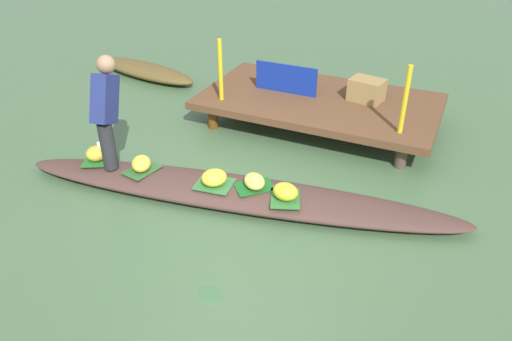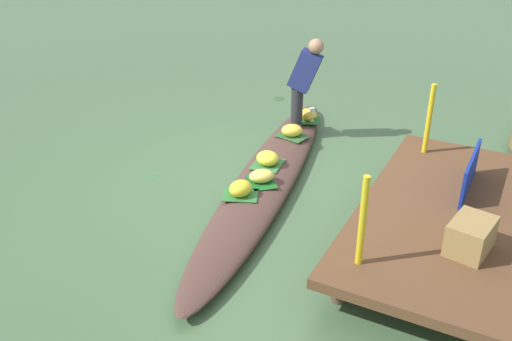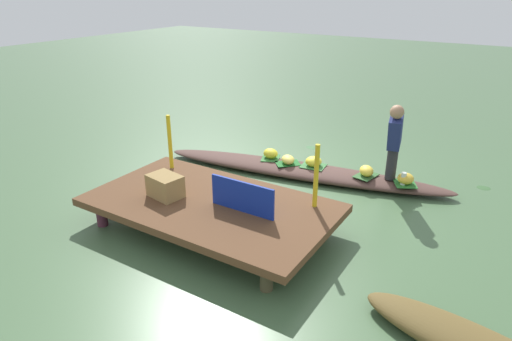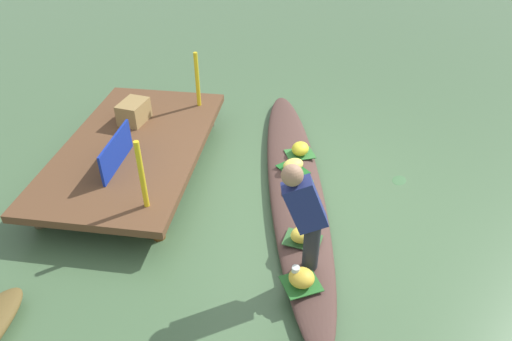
{
  "view_description": "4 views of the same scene",
  "coord_description": "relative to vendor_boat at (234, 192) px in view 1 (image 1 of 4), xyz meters",
  "views": [
    {
      "loc": [
        2.04,
        -3.9,
        3.03
      ],
      "look_at": [
        0.17,
        0.19,
        0.31
      ],
      "focal_mm": 34.48,
      "sensor_mm": 36.0,
      "label": 1
    },
    {
      "loc": [
        5.31,
        2.62,
        3.35
      ],
      "look_at": [
        0.47,
        0.11,
        0.47
      ],
      "focal_mm": 40.49,
      "sensor_mm": 36.0,
      "label": 2
    },
    {
      "loc": [
        -3.03,
        6.25,
        3.03
      ],
      "look_at": [
        0.45,
        0.69,
        0.24
      ],
      "focal_mm": 31.36,
      "sensor_mm": 36.0,
      "label": 3
    },
    {
      "loc": [
        -4.78,
        -0.19,
        3.72
      ],
      "look_at": [
        -0.07,
        0.49,
        0.33
      ],
      "focal_mm": 33.08,
      "sensor_mm": 36.0,
      "label": 4
    }
  ],
  "objects": [
    {
      "name": "railing_post_west",
      "position": [
        -0.98,
        1.58,
        0.71
      ],
      "size": [
        0.06,
        0.06,
        0.83
      ],
      "primitive_type": "cylinder",
      "color": "gold",
      "rests_on": "dock_platform"
    },
    {
      "name": "leaf_mat_0",
      "position": [
        -0.2,
        -0.08,
        0.1
      ],
      "size": [
        0.42,
        0.38,
        0.01
      ],
      "primitive_type": "cube",
      "rotation": [
        0.0,
        0.0,
        0.12
      ],
      "color": "#357239",
      "rests_on": "vendor_boat"
    },
    {
      "name": "banana_bunch_3",
      "position": [
        0.21,
        0.05,
        0.17
      ],
      "size": [
        0.35,
        0.35,
        0.14
      ],
      "primitive_type": "ellipsoid",
      "rotation": [
        0.0,
        0.0,
        2.31
      ],
      "color": "#F0D458",
      "rests_on": "vendor_boat"
    },
    {
      "name": "banana_bunch_0",
      "position": [
        -0.2,
        -0.08,
        0.18
      ],
      "size": [
        0.35,
        0.36,
        0.16
      ],
      "primitive_type": "ellipsoid",
      "rotation": [
        0.0,
        0.0,
        4.27
      ],
      "color": "yellow",
      "rests_on": "vendor_boat"
    },
    {
      "name": "leaf_mat_4",
      "position": [
        -1.68,
        -0.18,
        0.1
      ],
      "size": [
        0.44,
        0.45,
        0.01
      ],
      "primitive_type": "cube",
      "rotation": [
        0.0,
        0.0,
        2.05
      ],
      "color": "#276A29",
      "rests_on": "vendor_boat"
    },
    {
      "name": "vendor_boat",
      "position": [
        0.0,
        0.0,
        0.0
      ],
      "size": [
        4.96,
        1.5,
        0.19
      ],
      "primitive_type": "ellipsoid",
      "rotation": [
        0.0,
        0.0,
        0.17
      ],
      "color": "#4C332D",
      "rests_on": "ground"
    },
    {
      "name": "canal_water",
      "position": [
        0.0,
        0.0,
        -0.09
      ],
      "size": [
        40.0,
        40.0,
        0.0
      ],
      "primitive_type": "plane",
      "color": "#456440",
      "rests_on": "ground"
    },
    {
      "name": "railing_post_east",
      "position": [
        1.42,
        1.58,
        0.71
      ],
      "size": [
        0.06,
        0.06,
        0.83
      ],
      "primitive_type": "cylinder",
      "color": "gold",
      "rests_on": "dock_platform"
    },
    {
      "name": "market_banner",
      "position": [
        -0.28,
        2.18,
        0.5
      ],
      "size": [
        0.9,
        0.03,
        0.4
      ],
      "primitive_type": "cube",
      "rotation": [
        0.0,
        0.0,
        0.0
      ],
      "color": "navy",
      "rests_on": "dock_platform"
    },
    {
      "name": "vendor_person",
      "position": [
        -1.44,
        -0.16,
        0.79
      ],
      "size": [
        0.25,
        0.47,
        1.23
      ],
      "color": "#28282D",
      "rests_on": "vendor_boat"
    },
    {
      "name": "water_bottle",
      "position": [
        -1.66,
        -0.12,
        0.19
      ],
      "size": [
        0.08,
        0.08,
        0.2
      ],
      "primitive_type": "cylinder",
      "color": "silver",
      "rests_on": "vendor_boat"
    },
    {
      "name": "banana_bunch_2",
      "position": [
        0.59,
        -0.02,
        0.18
      ],
      "size": [
        0.31,
        0.28,
        0.17
      ],
      "primitive_type": "ellipsoid",
      "rotation": [
        0.0,
        0.0,
        2.9
      ],
      "color": "yellow",
      "rests_on": "vendor_boat"
    },
    {
      "name": "produce_crate",
      "position": [
        0.81,
        2.36,
        0.45
      ],
      "size": [
        0.49,
        0.39,
        0.3
      ],
      "primitive_type": "cube",
      "rotation": [
        0.0,
        0.0,
        -0.17
      ],
      "color": "olive",
      "rests_on": "dock_platform"
    },
    {
      "name": "leaf_mat_3",
      "position": [
        0.21,
        0.05,
        0.1
      ],
      "size": [
        0.48,
        0.47,
        0.01
      ],
      "primitive_type": "cube",
      "rotation": [
        0.0,
        0.0,
        0.76
      ],
      "color": "#1A5D21",
      "rests_on": "vendor_boat"
    },
    {
      "name": "moored_boat",
      "position": [
        -3.08,
        2.73,
        0.01
      ],
      "size": [
        2.15,
        0.9,
        0.22
      ],
      "primitive_type": "ellipsoid",
      "rotation": [
        0.0,
        0.0,
        -0.17
      ],
      "color": "brown",
      "rests_on": "ground"
    },
    {
      "name": "dock_platform",
      "position": [
        0.22,
        2.18,
        0.24
      ],
      "size": [
        3.2,
        1.8,
        0.39
      ],
      "color": "brown",
      "rests_on": "ground"
    },
    {
      "name": "leaf_mat_2",
      "position": [
        0.59,
        -0.02,
        0.1
      ],
      "size": [
        0.41,
        0.46,
        0.01
      ],
      "primitive_type": "cube",
      "rotation": [
        0.0,
        0.0,
        1.95
      ],
      "color": "#307032",
      "rests_on": "vendor_boat"
    },
    {
      "name": "banana_bunch_4",
      "position": [
        -1.68,
        -0.18,
        0.18
      ],
      "size": [
        0.26,
        0.27,
        0.17
      ],
      "primitive_type": "ellipsoid",
      "rotation": [
        0.0,
        0.0,
        1.49
      ],
      "color": "gold",
      "rests_on": "vendor_boat"
    },
    {
      "name": "leaf_mat_1",
      "position": [
        -1.08,
        -0.16,
        0.1
      ],
      "size": [
        0.34,
        0.43,
        0.01
      ],
      "primitive_type": "cube",
      "rotation": [
        0.0,
        0.0,
        1.38
      ],
      "color": "#2F5E2D",
      "rests_on": "vendor_boat"
    },
    {
      "name": "banana_bunch_1",
      "position": [
        -1.08,
        -0.16,
        0.18
      ],
      "size": [
        0.32,
        0.35,
        0.16
      ],
      "primitive_type": "ellipsoid",
      "rotation": [
        0.0,
        0.0,
        2.11
      ],
      "color": "yellow",
      "rests_on": "vendor_boat"
    },
    {
      "name": "drifting_plant_1",
      "position": [
        0.44,
        -1.35,
        -0.09
      ],
      "size": [
        0.29,
        0.26,
        0.01
      ],
      "primitive_type": "ellipsoid",
      "rotation": [
        0.0,
        0.0,
        2.71
      ],
      "color": "#3C683C",
      "rests_on": "ground"
    }
  ]
}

